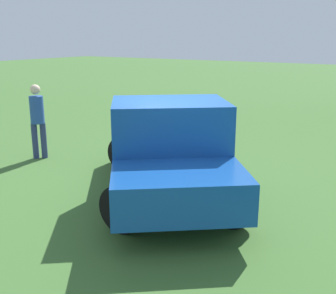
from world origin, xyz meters
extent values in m
plane|color=#3D662D|center=(0.00, 0.00, 0.00)|extent=(80.00, 80.00, 0.00)
cylinder|color=black|center=(1.51, -0.65, 0.37)|extent=(0.75, 0.22, 0.75)
cylinder|color=black|center=(0.22, -1.67, 0.37)|extent=(0.75, 0.22, 0.75)
cylinder|color=black|center=(-0.35, 1.71, 0.37)|extent=(0.75, 0.22, 0.75)
cylinder|color=black|center=(-1.64, 0.69, 0.37)|extent=(0.75, 0.22, 0.75)
cube|color=#144799|center=(0.81, -1.08, 0.71)|extent=(2.69, 2.68, 0.64)
cube|color=#144799|center=(-0.24, 0.24, 1.09)|extent=(2.46, 2.39, 1.40)
cube|color=slate|center=(-0.24, 0.24, 1.53)|extent=(2.20, 2.11, 0.48)
cube|color=#144799|center=(-0.82, 0.98, 0.69)|extent=(2.93, 2.98, 0.60)
cube|color=silver|center=(1.35, -1.77, 0.45)|extent=(1.54, 1.25, 0.16)
cylinder|color=navy|center=(3.73, -0.34, 0.43)|extent=(0.14, 0.14, 0.86)
cylinder|color=navy|center=(3.86, -0.19, 0.43)|extent=(0.14, 0.14, 0.86)
cylinder|color=#284C93|center=(3.79, -0.27, 1.18)|extent=(0.45, 0.45, 0.64)
sphere|color=beige|center=(3.79, -0.27, 1.66)|extent=(0.23, 0.23, 0.23)
camera|label=1|loc=(-4.00, 6.15, 2.86)|focal=44.17mm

